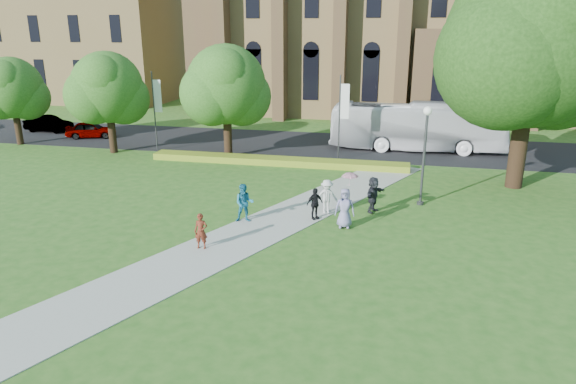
% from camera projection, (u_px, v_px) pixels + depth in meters
% --- Properties ---
extents(ground, '(160.00, 160.00, 0.00)m').
position_uv_depth(ground, '(252.00, 239.00, 22.99)').
color(ground, '#285A1B').
rests_on(ground, ground).
extents(road, '(160.00, 10.00, 0.02)m').
position_uv_depth(road, '(321.00, 145.00, 41.60)').
color(road, black).
rests_on(road, ground).
extents(footpath, '(15.58, 28.54, 0.04)m').
position_uv_depth(footpath, '(258.00, 230.00, 23.92)').
color(footpath, '#B2B2A8').
rests_on(footpath, ground).
extents(flower_hedge, '(18.00, 1.40, 0.45)m').
position_uv_depth(flower_hedge, '(277.00, 161.00, 35.62)').
color(flower_hedge, gold).
rests_on(flower_hedge, ground).
extents(building_west, '(22.00, 14.00, 18.30)m').
position_uv_depth(building_west, '(88.00, 27.00, 66.24)').
color(building_west, brown).
rests_on(building_west, ground).
extents(streetlamp, '(0.44, 0.44, 5.24)m').
position_uv_depth(streetlamp, '(425.00, 144.00, 26.50)').
color(streetlamp, '#38383D').
rests_on(streetlamp, ground).
extents(large_tree, '(9.60, 9.60, 13.20)m').
position_uv_depth(large_tree, '(533.00, 41.00, 28.02)').
color(large_tree, '#332114').
rests_on(large_tree, ground).
extents(street_tree_0, '(5.20, 5.20, 7.50)m').
position_uv_depth(street_tree_0, '(107.00, 88.00, 37.61)').
color(street_tree_0, '#332114').
rests_on(street_tree_0, ground).
extents(street_tree_1, '(5.60, 5.60, 8.05)m').
position_uv_depth(street_tree_1, '(226.00, 85.00, 36.13)').
color(street_tree_1, '#332114').
rests_on(street_tree_1, ground).
extents(street_tree_2, '(4.80, 4.80, 6.95)m').
position_uv_depth(street_tree_2, '(12.00, 88.00, 40.49)').
color(street_tree_2, '#332114').
rests_on(street_tree_2, ground).
extents(banner_pole_0, '(0.70, 0.10, 6.00)m').
position_uv_depth(banner_pole_0, '(341.00, 113.00, 35.67)').
color(banner_pole_0, '#38383D').
rests_on(banner_pole_0, ground).
extents(banner_pole_1, '(0.70, 0.10, 6.00)m').
position_uv_depth(banner_pole_1, '(155.00, 107.00, 38.54)').
color(banner_pole_1, '#38383D').
rests_on(banner_pole_1, ground).
extents(tour_coach, '(13.17, 3.36, 3.65)m').
position_uv_depth(tour_coach, '(416.00, 127.00, 39.22)').
color(tour_coach, silver).
rests_on(tour_coach, road).
extents(car_0, '(4.40, 2.88, 1.39)m').
position_uv_depth(car_0, '(91.00, 130.00, 44.09)').
color(car_0, gray).
rests_on(car_0, road).
extents(car_1, '(4.46, 1.74, 1.45)m').
position_uv_depth(car_1, '(49.00, 124.00, 46.60)').
color(car_1, gray).
rests_on(car_1, road).
extents(pedestrian_0, '(0.61, 0.45, 1.55)m').
position_uv_depth(pedestrian_0, '(201.00, 231.00, 21.70)').
color(pedestrian_0, '#5F2315').
rests_on(pedestrian_0, footpath).
extents(pedestrian_1, '(1.06, 0.91, 1.89)m').
position_uv_depth(pedestrian_1, '(244.00, 203.00, 24.70)').
color(pedestrian_1, '#1B6787').
rests_on(pedestrian_1, footpath).
extents(pedestrian_2, '(1.28, 1.02, 1.74)m').
position_uv_depth(pedestrian_2, '(327.00, 196.00, 25.90)').
color(pedestrian_2, beige).
rests_on(pedestrian_2, footpath).
extents(pedestrian_3, '(0.93, 0.92, 1.58)m').
position_uv_depth(pedestrian_3, '(315.00, 204.00, 25.09)').
color(pedestrian_3, black).
rests_on(pedestrian_3, footpath).
extents(pedestrian_4, '(0.98, 0.69, 1.90)m').
position_uv_depth(pedestrian_4, '(345.00, 208.00, 23.98)').
color(pedestrian_4, slate).
rests_on(pedestrian_4, footpath).
extents(pedestrian_5, '(1.15, 1.79, 1.85)m').
position_uv_depth(pedestrian_5, '(373.00, 194.00, 26.03)').
color(pedestrian_5, '#222328').
rests_on(pedestrian_5, footpath).
extents(parasol, '(0.88, 0.88, 0.67)m').
position_uv_depth(parasol, '(350.00, 181.00, 23.65)').
color(parasol, '#D294B2').
rests_on(parasol, pedestrian_4).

